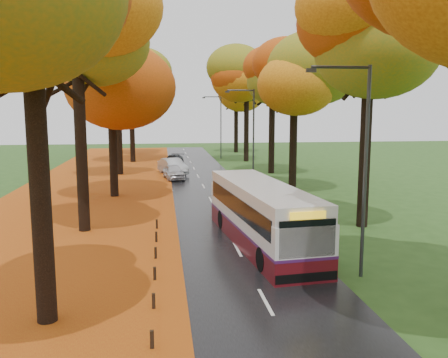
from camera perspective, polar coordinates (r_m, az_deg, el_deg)
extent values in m
cube|color=black|center=(34.50, -1.78, -2.23)|extent=(6.50, 90.00, 0.04)
cube|color=silver|center=(34.50, -1.78, -2.19)|extent=(0.12, 90.00, 0.01)
cube|color=maroon|center=(34.81, -16.70, -2.51)|extent=(12.00, 90.00, 0.02)
cube|color=#AF6311|center=(34.34, -6.85, -2.30)|extent=(0.90, 90.00, 0.01)
cylinder|color=black|center=(14.84, -21.29, -0.41)|extent=(0.60, 0.60, 8.58)
cylinder|color=black|center=(25.65, -16.82, 3.97)|extent=(0.60, 0.60, 9.15)
ellipsoid|color=orange|center=(25.87, -17.39, 16.70)|extent=(8.00, 8.00, 6.24)
cylinder|color=black|center=(35.50, -13.23, 4.33)|extent=(0.60, 0.60, 8.00)
ellipsoid|color=orange|center=(35.51, -13.51, 12.40)|extent=(9.20, 9.20, 7.18)
cylinder|color=black|center=(47.47, -12.53, 5.69)|extent=(0.60, 0.60, 8.58)
ellipsoid|color=orange|center=(47.53, -12.75, 12.16)|extent=(8.00, 8.00, 6.24)
cylinder|color=black|center=(58.38, -11.01, 6.51)|extent=(0.60, 0.60, 9.15)
ellipsoid|color=orange|center=(58.47, -11.17, 12.11)|extent=(9.20, 9.20, 7.18)
cylinder|color=black|center=(68.41, -10.99, 6.29)|extent=(0.60, 0.60, 8.00)
ellipsoid|color=orange|center=(68.41, -11.11, 10.48)|extent=(8.00, 8.00, 6.24)
cylinder|color=black|center=(26.61, 16.64, 4.20)|extent=(0.60, 0.60, 9.22)
ellipsoid|color=#C1490E|center=(26.83, 17.18, 16.55)|extent=(8.20, 8.20, 6.40)
cylinder|color=black|center=(37.72, 8.34, 4.84)|extent=(0.60, 0.60, 8.19)
ellipsoid|color=#C1490E|center=(37.76, 8.51, 12.62)|extent=(9.20, 9.20, 7.18)
cylinder|color=black|center=(47.53, 5.77, 5.93)|extent=(0.60, 0.60, 8.70)
ellipsoid|color=#C1490E|center=(47.61, 5.87, 12.49)|extent=(8.20, 8.20, 6.40)
cylinder|color=black|center=(58.17, 2.71, 6.68)|extent=(0.60, 0.60, 9.22)
ellipsoid|color=#C1490E|center=(58.28, 2.75, 12.35)|extent=(9.20, 9.20, 7.18)
cylinder|color=black|center=(70.12, 1.46, 6.57)|extent=(0.60, 0.60, 8.19)
ellipsoid|color=#C1490E|center=(70.13, 1.48, 10.75)|extent=(8.20, 8.20, 6.40)
cube|color=black|center=(13.62, -8.65, -18.56)|extent=(0.11, 0.11, 0.52)
cube|color=black|center=(15.98, -8.46, -14.33)|extent=(0.11, 0.11, 0.52)
cube|color=black|center=(18.41, -8.33, -11.20)|extent=(0.11, 0.11, 0.52)
cube|color=black|center=(20.87, -8.23, -8.81)|extent=(0.11, 0.11, 0.52)
cube|color=black|center=(23.37, -8.15, -6.92)|extent=(0.11, 0.11, 0.52)
cube|color=black|center=(25.89, -8.08, -5.40)|extent=(0.11, 0.11, 0.52)
cylinder|color=#333538|center=(18.51, 16.62, 0.58)|extent=(0.14, 0.14, 8.00)
cylinder|color=#333538|center=(17.99, 13.88, 12.92)|extent=(2.20, 0.11, 0.11)
cube|color=#333538|center=(17.62, 10.44, 12.73)|extent=(0.35, 0.18, 0.14)
cylinder|color=#333538|center=(39.54, 3.57, 4.94)|extent=(0.14, 0.14, 8.00)
cylinder|color=#333538|center=(39.29, 2.02, 10.62)|extent=(2.20, 0.11, 0.11)
cube|color=#333538|center=(39.12, 0.40, 10.46)|extent=(0.35, 0.18, 0.14)
cylinder|color=#333538|center=(61.25, -0.37, 6.21)|extent=(0.14, 0.14, 8.00)
cylinder|color=#333538|center=(61.09, -1.42, 9.86)|extent=(2.20, 0.11, 0.11)
cube|color=#333538|center=(60.99, -2.46, 9.74)|extent=(0.35, 0.18, 0.14)
cube|color=#510C13|center=(22.73, 4.46, -6.71)|extent=(3.60, 11.11, 0.89)
cube|color=silver|center=(22.47, 4.50, -4.02)|extent=(3.60, 11.11, 1.29)
cube|color=silver|center=(22.27, 4.53, -1.53)|extent=(3.53, 10.89, 0.69)
cube|color=#441752|center=(22.60, 4.48, -5.50)|extent=(3.62, 11.13, 0.12)
cube|color=black|center=(22.39, 4.51, -3.03)|extent=(3.54, 10.24, 0.84)
cube|color=black|center=(17.49, 10.00, -7.09)|extent=(2.18, 0.29, 1.39)
cube|color=yellow|center=(17.28, 10.07, -4.33)|extent=(1.36, 0.20, 0.28)
cube|color=black|center=(17.95, 9.85, -11.56)|extent=(2.43, 0.37, 0.35)
cylinder|color=black|center=(19.00, 4.68, -9.62)|extent=(0.38, 1.02, 0.99)
cylinder|color=black|center=(19.78, 10.93, -9.02)|extent=(0.38, 1.02, 0.99)
cylinder|color=black|center=(25.48, -0.21, -4.90)|extent=(0.38, 1.02, 0.99)
cylinder|color=black|center=(26.07, 4.61, -4.62)|extent=(0.38, 1.02, 0.99)
imported|color=#BCBBC0|center=(43.51, -6.09, 0.87)|extent=(2.16, 4.11, 1.33)
imported|color=#A0A4A8|center=(46.80, -6.19, 1.53)|extent=(3.10, 4.95, 1.54)
imported|color=black|center=(54.08, -6.14, 2.28)|extent=(2.84, 4.40, 1.19)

